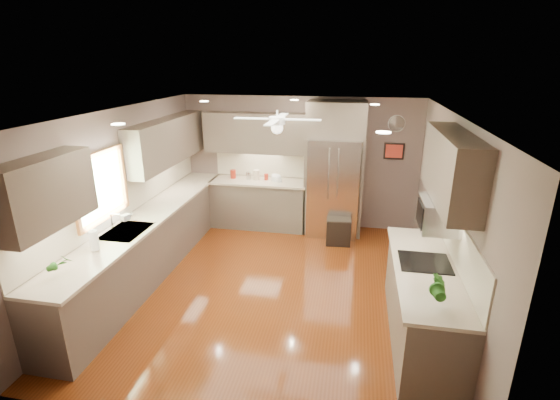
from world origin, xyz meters
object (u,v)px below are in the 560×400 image
(microwave, at_px, (439,215))
(paper_towel, at_px, (94,240))
(canister_d, at_px, (266,177))
(stool, at_px, (338,230))
(canister_a, at_px, (233,174))
(canister_b, at_px, (249,176))
(refrigerator, at_px, (334,172))
(bowl, at_px, (276,180))
(soap_bottle, at_px, (126,217))
(canister_c, at_px, (256,175))
(potted_plant_right, at_px, (438,288))
(potted_plant_left, at_px, (61,263))

(microwave, bearing_deg, paper_towel, -171.80)
(canister_d, distance_m, stool, 1.72)
(canister_a, relative_size, microwave, 0.32)
(canister_b, xyz_separation_m, refrigerator, (1.64, -0.07, 0.18))
(canister_d, xyz_separation_m, bowl, (0.21, -0.08, -0.03))
(soap_bottle, bearing_deg, microwave, -4.43)
(canister_c, height_order, bowl, canister_c)
(potted_plant_right, relative_size, stool, 0.69)
(bowl, height_order, stool, bowl)
(potted_plant_left, relative_size, refrigerator, 0.12)
(canister_a, bearing_deg, potted_plant_right, -50.16)
(canister_b, bearing_deg, bowl, -5.86)
(microwave, bearing_deg, canister_d, 133.14)
(canister_b, distance_m, microwave, 4.10)
(soap_bottle, distance_m, refrigerator, 3.67)
(potted_plant_right, bearing_deg, stool, 108.05)
(paper_towel, bearing_deg, bowl, 64.42)
(soap_bottle, height_order, microwave, microwave)
(potted_plant_left, relative_size, microwave, 0.55)
(canister_a, bearing_deg, refrigerator, -2.76)
(canister_c, distance_m, soap_bottle, 2.78)
(refrigerator, height_order, microwave, refrigerator)
(canister_d, xyz_separation_m, refrigerator, (1.30, -0.10, 0.19))
(canister_b, bearing_deg, microwave, -43.13)
(canister_b, bearing_deg, canister_a, 176.30)
(canister_d, bearing_deg, canister_a, -179.92)
(soap_bottle, xyz_separation_m, refrigerator, (2.77, 2.39, 0.16))
(stool, distance_m, paper_towel, 4.07)
(potted_plant_left, bearing_deg, potted_plant_right, 2.98)
(potted_plant_left, relative_size, bowl, 1.24)
(potted_plant_left, distance_m, bowl, 4.20)
(canister_a, bearing_deg, canister_b, -3.70)
(canister_a, relative_size, canister_b, 1.17)
(canister_c, relative_size, paper_towel, 0.75)
(bowl, bearing_deg, canister_a, 174.92)
(paper_towel, bearing_deg, soap_bottle, 96.91)
(refrigerator, relative_size, microwave, 4.45)
(canister_c, bearing_deg, soap_bottle, -117.54)
(canister_a, bearing_deg, soap_bottle, -108.13)
(bowl, bearing_deg, canister_b, 174.14)
(potted_plant_left, distance_m, stool, 4.50)
(canister_c, height_order, paper_towel, paper_towel)
(soap_bottle, height_order, potted_plant_left, potted_plant_left)
(microwave, bearing_deg, potted_plant_right, -97.66)
(refrigerator, distance_m, paper_towel, 4.23)
(potted_plant_left, height_order, potted_plant_right, potted_plant_right)
(canister_d, distance_m, bowl, 0.23)
(canister_a, xyz_separation_m, paper_towel, (-0.71, -3.38, 0.06))
(canister_a, height_order, refrigerator, refrigerator)
(paper_towel, bearing_deg, stool, 45.23)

